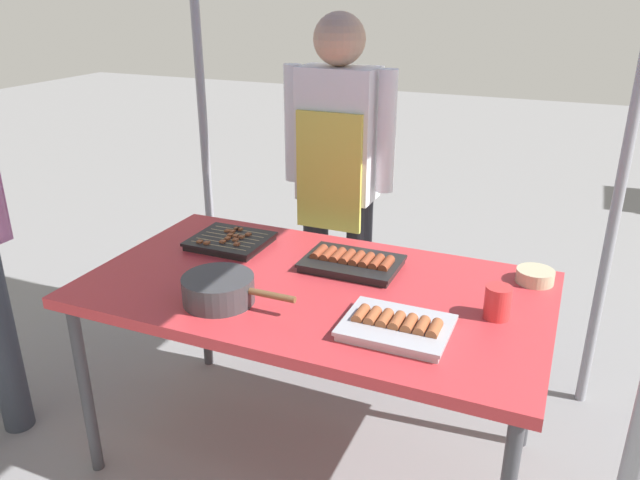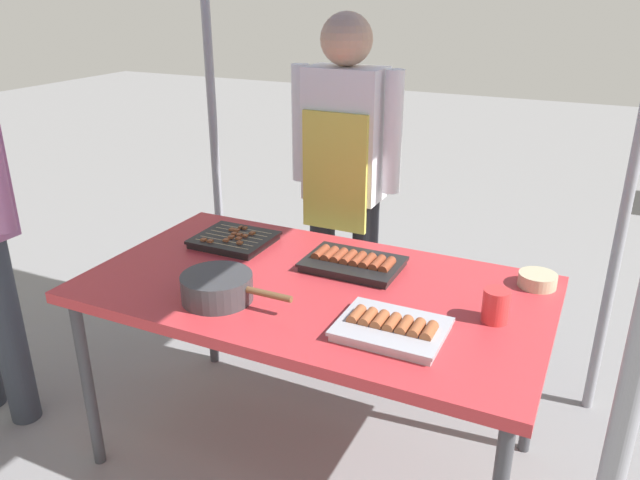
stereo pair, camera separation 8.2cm
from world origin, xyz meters
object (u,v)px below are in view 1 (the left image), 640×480
tray_meat_skewers (230,241)px  vendor_woman (338,167)px  drink_cup_near_edge (498,302)px  stall_table (314,298)px  tray_grilled_sausages (352,262)px  tray_pork_links (397,326)px  cooking_wok (219,288)px  condiment_bowl (535,276)px

tray_meat_skewers → vendor_woman: 0.62m
tray_meat_skewers → drink_cup_near_edge: 1.09m
stall_table → tray_grilled_sausages: tray_grilled_sausages is taller
tray_grilled_sausages → drink_cup_near_edge: 0.57m
tray_meat_skewers → vendor_woman: bearing=65.2°
vendor_woman → drink_cup_near_edge: bearing=138.9°
tray_pork_links → tray_meat_skewers: bearing=154.0°
cooking_wok → condiment_bowl: size_ratio=3.03×
tray_meat_skewers → vendor_woman: (0.25, 0.54, 0.20)m
tray_grilled_sausages → drink_cup_near_edge: (0.55, -0.17, 0.03)m
tray_meat_skewers → tray_pork_links: size_ratio=0.93×
vendor_woman → stall_table: bearing=105.7°
stall_table → tray_grilled_sausages: bearing=68.9°
tray_grilled_sausages → condiment_bowl: size_ratio=2.69×
tray_meat_skewers → condiment_bowl: bearing=6.3°
tray_pork_links → cooking_wok: cooking_wok is taller
condiment_bowl → vendor_woman: 1.02m
condiment_bowl → cooking_wok: bearing=-149.3°
stall_table → drink_cup_near_edge: bearing=1.3°
tray_grilled_sausages → tray_meat_skewers: (-0.53, 0.01, -0.00)m
cooking_wok → tray_grilled_sausages: bearing=53.8°
tray_meat_skewers → cooking_wok: bearing=-63.4°
drink_cup_near_edge → vendor_woman: (-0.82, 0.72, 0.16)m
stall_table → vendor_woman: (-0.21, 0.73, 0.27)m
tray_grilled_sausages → tray_meat_skewers: 0.53m
stall_table → condiment_bowl: (0.70, 0.32, 0.08)m
tray_grilled_sausages → tray_pork_links: same height
tray_grilled_sausages → cooking_wok: (-0.31, -0.42, 0.03)m
tray_grilled_sausages → cooking_wok: cooking_wok is taller
tray_grilled_sausages → cooking_wok: bearing=-126.2°
tray_meat_skewers → tray_pork_links: 0.90m
tray_pork_links → condiment_bowl: 0.63m
tray_meat_skewers → tray_pork_links: tray_pork_links is taller
stall_table → drink_cup_near_edge: drink_cup_near_edge is taller
condiment_bowl → vendor_woman: bearing=155.7°
cooking_wok → drink_cup_near_edge: drink_cup_near_edge is taller
vendor_woman → tray_meat_skewers: bearing=65.2°
tray_pork_links → condiment_bowl: tray_pork_links is taller
tray_grilled_sausages → vendor_woman: 0.64m
tray_grilled_sausages → vendor_woman: bearing=116.8°
cooking_wok → tray_meat_skewers: bearing=116.6°
tray_meat_skewers → drink_cup_near_edge: drink_cup_near_edge is taller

